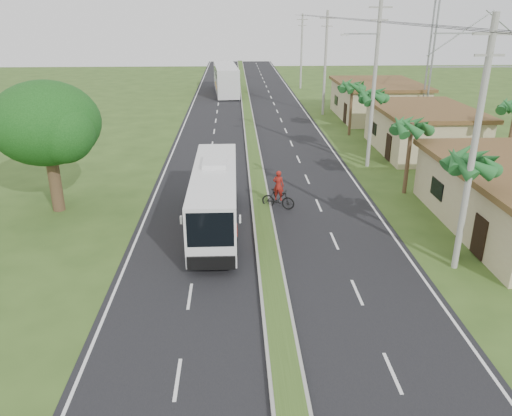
{
  "coord_description": "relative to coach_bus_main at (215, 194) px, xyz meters",
  "views": [
    {
      "loc": [
        -1.55,
        -17.93,
        11.08
      ],
      "look_at": [
        -0.52,
        5.27,
        1.8
      ],
      "focal_mm": 35.0,
      "sensor_mm": 36.0,
      "label": 1
    }
  ],
  "objects": [
    {
      "name": "palm_verge_a",
      "position": [
        11.63,
        -4.07,
        2.81
      ],
      "size": [
        2.4,
        2.4,
        5.45
      ],
      "color": "#473321",
      "rests_on": "ground"
    },
    {
      "name": "palm_verge_b",
      "position": [
        12.03,
        4.93,
        2.42
      ],
      "size": [
        2.4,
        2.4,
        5.05
      ],
      "color": "#473321",
      "rests_on": "ground"
    },
    {
      "name": "palm_verge_d",
      "position": [
        11.93,
        20.93,
        2.61
      ],
      "size": [
        2.4,
        2.4,
        5.25
      ],
      "color": "#473321",
      "rests_on": "ground"
    },
    {
      "name": "coach_bus_far",
      "position": [
        0.04,
        46.57,
        0.25
      ],
      "size": [
        3.76,
        13.38,
        3.85
      ],
      "rotation": [
        0.0,
        0.0,
        0.07
      ],
      "color": "silver",
      "rests_on": "ground"
    },
    {
      "name": "utility_pole_a",
      "position": [
        11.13,
        -5.07,
        3.74
      ],
      "size": [
        1.6,
        0.28,
        11.0
      ],
      "color": "gray",
      "rests_on": "ground"
    },
    {
      "name": "shop_far",
      "position": [
        16.63,
        28.93,
        -0.0
      ],
      "size": [
        8.6,
        11.6,
        3.82
      ],
      "color": "tan",
      "rests_on": "ground"
    },
    {
      "name": "billboard_lattice",
      "position": [
        24.63,
        22.93,
        4.89
      ],
      "size": [
        10.18,
        1.18,
        12.07
      ],
      "color": "gray",
      "rests_on": "ground"
    },
    {
      "name": "median_strip",
      "position": [
        2.63,
        12.93,
        -1.83
      ],
      "size": [
        1.2,
        160.0,
        0.18
      ],
      "color": "gray",
      "rests_on": "ground"
    },
    {
      "name": "motorcyclist",
      "position": [
        3.63,
        2.57,
        -1.1
      ],
      "size": [
        2.08,
        1.26,
        2.37
      ],
      "rotation": [
        0.0,
        0.0,
        -0.37
      ],
      "color": "black",
      "rests_on": "ground"
    },
    {
      "name": "utility_pole_d",
      "position": [
        11.13,
        50.93,
        3.49
      ],
      "size": [
        1.6,
        0.28,
        10.5
      ],
      "color": "gray",
      "rests_on": "ground"
    },
    {
      "name": "ground",
      "position": [
        2.63,
        -7.07,
        -1.93
      ],
      "size": [
        180.0,
        180.0,
        0.0
      ],
      "primitive_type": "plane",
      "color": "#324C1C",
      "rests_on": "ground"
    },
    {
      "name": "utility_pole_c",
      "position": [
        11.13,
        30.93,
        3.74
      ],
      "size": [
        1.6,
        0.28,
        11.0
      ],
      "color": "gray",
      "rests_on": "ground"
    },
    {
      "name": "utility_pole_b",
      "position": [
        11.1,
        10.93,
        4.32
      ],
      "size": [
        3.2,
        0.28,
        12.0
      ],
      "color": "gray",
      "rests_on": "ground"
    },
    {
      "name": "shop_mid",
      "position": [
        16.63,
        14.93,
        -0.08
      ],
      "size": [
        7.6,
        10.6,
        3.67
      ],
      "color": "tan",
      "rests_on": "ground"
    },
    {
      "name": "shade_tree",
      "position": [
        -9.48,
        2.95,
        3.09
      ],
      "size": [
        6.3,
        6.0,
        7.54
      ],
      "color": "#473321",
      "rests_on": "ground"
    },
    {
      "name": "lane_edge_left",
      "position": [
        -4.07,
        12.93,
        -1.93
      ],
      "size": [
        0.12,
        160.0,
        0.01
      ],
      "primitive_type": "cube",
      "color": "silver",
      "rests_on": "ground"
    },
    {
      "name": "lane_edge_right",
      "position": [
        9.33,
        12.93,
        -1.93
      ],
      "size": [
        0.12,
        160.0,
        0.01
      ],
      "primitive_type": "cube",
      "color": "silver",
      "rests_on": "ground"
    },
    {
      "name": "coach_bus_main",
      "position": [
        0.0,
        0.0,
        0.0
      ],
      "size": [
        2.35,
        10.89,
        3.52
      ],
      "rotation": [
        0.0,
        0.0,
        -0.0
      ],
      "color": "silver",
      "rests_on": "ground"
    },
    {
      "name": "road_asphalt",
      "position": [
        2.63,
        12.93,
        -1.92
      ],
      "size": [
        14.0,
        160.0,
        0.02
      ],
      "primitive_type": "cube",
      "color": "black",
      "rests_on": "ground"
    },
    {
      "name": "palm_verge_c",
      "position": [
        11.43,
        11.93,
        3.19
      ],
      "size": [
        2.4,
        2.4,
        5.85
      ],
      "color": "#473321",
      "rests_on": "ground"
    }
  ]
}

